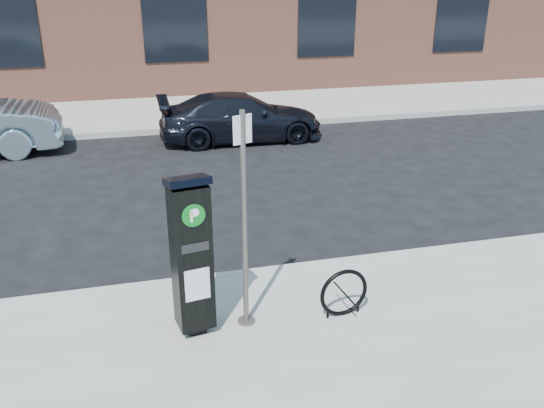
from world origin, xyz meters
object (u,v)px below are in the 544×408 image
object	(u,v)px
sign_pole	(244,225)
bike_rack	(344,293)
parking_kiosk	(191,255)
car_dark	(241,117)

from	to	relation	value
sign_pole	bike_rack	distance (m)	1.52
parking_kiosk	bike_rack	size ratio (longest dim) A/B	3.10
sign_pole	car_dark	size ratio (longest dim) A/B	0.63
sign_pole	car_dark	world-z (taller)	sign_pole
sign_pole	car_dark	bearing A→B (deg)	55.51
car_dark	parking_kiosk	bearing A→B (deg)	165.97
sign_pole	parking_kiosk	bearing A→B (deg)	158.42
parking_kiosk	car_dark	xyz separation A→B (m)	(2.17, 8.21, -0.55)
parking_kiosk	bike_rack	distance (m)	1.90
car_dark	sign_pole	bearing A→B (deg)	169.93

